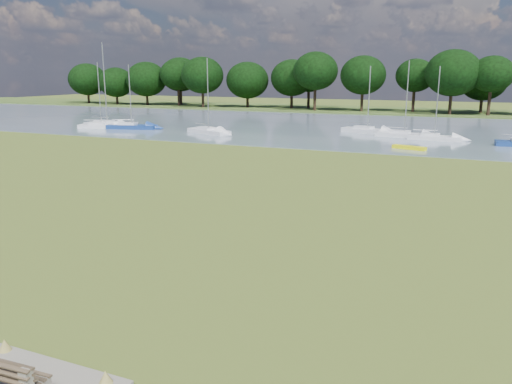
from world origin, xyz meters
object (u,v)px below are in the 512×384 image
at_px(sailboat_6, 208,130).
at_px(sailboat_7, 367,129).
at_px(kayak, 409,148).
at_px(sailboat_1, 404,133).
at_px(sailboat_2, 434,136).
at_px(sailboat_5, 131,125).
at_px(sailboat_3, 107,123).
at_px(sailboat_4, 101,125).

distance_m(sailboat_6, sailboat_7, 17.90).
height_order(kayak, sailboat_6, sailboat_6).
distance_m(sailboat_1, sailboat_2, 3.33).
bearing_deg(sailboat_5, sailboat_3, 159.69).
xyz_separation_m(sailboat_3, sailboat_7, (30.96, 6.74, -0.10)).
distance_m(kayak, sailboat_2, 7.70).
xyz_separation_m(kayak, sailboat_4, (-36.86, 3.33, 0.27)).
bearing_deg(kayak, sailboat_7, 136.12).
height_order(sailboat_2, sailboat_4, sailboat_4).
bearing_deg(sailboat_5, sailboat_4, 175.19).
distance_m(sailboat_5, sailboat_7, 27.94).
height_order(sailboat_5, sailboat_7, sailboat_5).
distance_m(sailboat_1, sailboat_3, 35.56).
bearing_deg(sailboat_2, kayak, -101.32).
bearing_deg(sailboat_1, sailboat_5, -165.24).
distance_m(sailboat_4, sailboat_5, 4.02).
distance_m(kayak, sailboat_3, 37.09).
xyz_separation_m(sailboat_2, sailboat_5, (-34.46, -3.48, 0.05)).
bearing_deg(kayak, sailboat_3, -168.48).
height_order(sailboat_1, sailboat_5, sailboat_1).
relative_size(sailboat_4, sailboat_7, 1.07).
bearing_deg(sailboat_2, sailboat_1, 158.75).
bearing_deg(sailboat_7, sailboat_1, -12.08).
bearing_deg(sailboat_7, sailboat_4, -149.16).
height_order(sailboat_1, sailboat_4, sailboat_4).
bearing_deg(sailboat_3, sailboat_6, 2.79).
distance_m(sailboat_3, sailboat_4, 1.08).
height_order(sailboat_2, sailboat_5, sailboat_5).
distance_m(sailboat_4, sailboat_7, 31.96).
bearing_deg(sailboat_1, sailboat_4, -165.03).
height_order(sailboat_2, sailboat_3, sailboat_3).
bearing_deg(sailboat_6, sailboat_2, 32.87).
relative_size(sailboat_2, sailboat_3, 0.71).
xyz_separation_m(sailboat_1, sailboat_2, (3.09, -1.22, -0.00)).
bearing_deg(sailboat_1, sailboat_7, 157.46).
height_order(sailboat_3, sailboat_5, sailboat_3).
bearing_deg(kayak, sailboat_6, -171.00).
height_order(kayak, sailboat_4, sailboat_4).
relative_size(kayak, sailboat_7, 0.41).
bearing_deg(sailboat_2, sailboat_4, -173.42).
height_order(sailboat_5, sailboat_6, sailboat_6).
height_order(sailboat_3, sailboat_4, sailboat_3).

